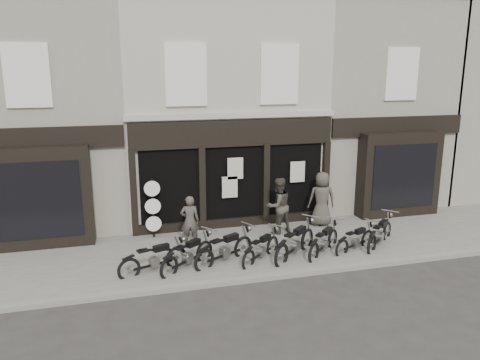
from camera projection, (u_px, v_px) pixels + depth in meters
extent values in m
plane|color=#2D2B28|center=(259.00, 261.00, 13.97)|extent=(90.00, 90.00, 0.00)
cube|color=#605C55|center=(250.00, 248.00, 14.80)|extent=(30.00, 4.20, 0.12)
cube|color=gray|center=(272.00, 276.00, 12.78)|extent=(30.00, 0.25, 0.13)
cube|color=#ABA493|center=(215.00, 107.00, 18.65)|extent=(7.20, 6.00, 8.20)
cube|color=black|center=(234.00, 133.00, 15.91)|extent=(7.10, 0.18, 0.90)
cube|color=black|center=(234.00, 188.00, 16.42)|extent=(6.50, 0.10, 2.95)
cube|color=black|center=(235.00, 223.00, 16.65)|extent=(7.10, 0.20, 0.44)
cube|color=#ACA395|center=(234.00, 116.00, 15.80)|extent=(7.30, 0.22, 0.18)
cube|color=silver|center=(186.00, 75.00, 15.08)|extent=(1.35, 0.12, 2.00)
cube|color=black|center=(186.00, 75.00, 15.11)|extent=(1.05, 0.06, 1.70)
cube|color=silver|center=(279.00, 74.00, 15.89)|extent=(1.35, 0.12, 2.00)
cube|color=black|center=(279.00, 74.00, 15.91)|extent=(1.05, 0.06, 1.70)
cube|color=black|center=(134.00, 194.00, 15.46)|extent=(0.22, 0.22, 3.00)
cube|color=black|center=(202.00, 190.00, 16.04)|extent=(0.22, 0.22, 3.00)
cube|color=black|center=(266.00, 185.00, 16.62)|extent=(0.22, 0.22, 3.00)
cube|color=black|center=(325.00, 181.00, 17.20)|extent=(0.22, 0.22, 3.00)
cube|color=beige|center=(235.00, 168.00, 16.07)|extent=(0.55, 0.04, 0.75)
cube|color=beige|center=(297.00, 172.00, 16.71)|extent=(0.55, 0.04, 0.75)
cube|color=beige|center=(230.00, 187.00, 16.18)|extent=(0.55, 0.04, 0.75)
cube|color=gray|center=(45.00, 111.00, 17.04)|extent=(5.50, 6.00, 8.20)
cube|color=black|center=(38.00, 198.00, 14.46)|extent=(3.20, 0.70, 3.20)
cube|color=black|center=(36.00, 201.00, 14.13)|extent=(2.60, 0.06, 2.40)
cube|color=black|center=(34.00, 139.00, 14.32)|extent=(5.40, 0.16, 0.70)
cube|color=silver|center=(27.00, 75.00, 13.89)|extent=(1.30, 0.10, 1.90)
cube|color=black|center=(27.00, 75.00, 13.91)|extent=(1.00, 0.06, 1.60)
cube|color=gray|center=(358.00, 104.00, 20.25)|extent=(5.50, 6.00, 8.20)
cube|color=black|center=(399.00, 174.00, 17.67)|extent=(3.20, 0.70, 3.20)
cube|color=black|center=(404.00, 176.00, 17.34)|extent=(2.60, 0.06, 2.40)
cube|color=black|center=(398.00, 126.00, 17.53)|extent=(5.40, 0.16, 0.70)
cube|color=silver|center=(402.00, 74.00, 17.10)|extent=(1.30, 0.10, 1.90)
cube|color=black|center=(401.00, 74.00, 17.12)|extent=(1.00, 0.06, 1.60)
torus|color=black|center=(176.00, 258.00, 13.37)|extent=(0.66, 0.31, 0.66)
torus|color=black|center=(129.00, 270.00, 12.58)|extent=(0.66, 0.31, 0.66)
cube|color=black|center=(153.00, 265.00, 12.98)|extent=(1.11, 0.44, 0.06)
cube|color=gray|center=(154.00, 262.00, 12.98)|extent=(0.28, 0.24, 0.25)
cube|color=black|center=(161.00, 248.00, 13.02)|extent=(0.48, 0.31, 0.17)
cube|color=black|center=(143.00, 251.00, 12.71)|extent=(0.34, 0.28, 0.06)
cylinder|color=gray|center=(182.00, 235.00, 13.33)|extent=(0.22, 0.55, 0.04)
torus|color=black|center=(204.00, 252.00, 13.78)|extent=(0.59, 0.49, 0.68)
torus|color=black|center=(169.00, 268.00, 12.65)|extent=(0.59, 0.49, 0.68)
cube|color=black|center=(187.00, 261.00, 13.23)|extent=(0.97, 0.78, 0.06)
cube|color=gray|center=(188.00, 258.00, 13.22)|extent=(0.30, 0.29, 0.26)
cube|color=black|center=(193.00, 243.00, 13.32)|extent=(0.47, 0.42, 0.17)
cube|color=black|center=(180.00, 248.00, 12.88)|extent=(0.36, 0.34, 0.06)
cylinder|color=gray|center=(209.00, 229.00, 13.80)|extent=(0.39, 0.48, 0.04)
torus|color=black|center=(243.00, 247.00, 14.10)|extent=(0.66, 0.42, 0.71)
torus|color=black|center=(204.00, 261.00, 13.09)|extent=(0.66, 0.42, 0.71)
cube|color=black|center=(224.00, 255.00, 13.60)|extent=(1.11, 0.63, 0.06)
cube|color=gray|center=(225.00, 252.00, 13.60)|extent=(0.31, 0.28, 0.27)
cube|color=black|center=(231.00, 238.00, 13.67)|extent=(0.50, 0.38, 0.18)
cube|color=black|center=(216.00, 241.00, 13.27)|extent=(0.37, 0.33, 0.06)
cylinder|color=gray|center=(248.00, 224.00, 14.09)|extent=(0.32, 0.55, 0.04)
torus|color=black|center=(272.00, 246.00, 14.31)|extent=(0.53, 0.47, 0.63)
torus|color=black|center=(248.00, 260.00, 13.24)|extent=(0.53, 0.47, 0.63)
cube|color=black|center=(261.00, 254.00, 13.78)|extent=(0.86, 0.75, 0.06)
cube|color=gray|center=(261.00, 252.00, 13.78)|extent=(0.28, 0.27, 0.24)
cube|color=black|center=(265.00, 238.00, 13.87)|extent=(0.42, 0.39, 0.16)
cube|color=black|center=(256.00, 242.00, 13.45)|extent=(0.33, 0.32, 0.06)
cylinder|color=gray|center=(276.00, 225.00, 14.33)|extent=(0.37, 0.43, 0.03)
torus|color=black|center=(307.00, 240.00, 14.65)|extent=(0.63, 0.55, 0.74)
torus|color=black|center=(281.00, 256.00, 13.40)|extent=(0.63, 0.55, 0.74)
cube|color=black|center=(295.00, 249.00, 14.03)|extent=(1.03, 0.87, 0.07)
cube|color=gray|center=(295.00, 246.00, 14.03)|extent=(0.33, 0.32, 0.28)
cube|color=black|center=(300.00, 231.00, 14.14)|extent=(0.50, 0.46, 0.19)
cube|color=black|center=(290.00, 235.00, 13.65)|extent=(0.39, 0.38, 0.07)
cylinder|color=gray|center=(311.00, 216.00, 14.68)|extent=(0.44, 0.51, 0.04)
torus|color=black|center=(332.00, 239.00, 14.84)|extent=(0.55, 0.50, 0.66)
torus|color=black|center=(314.00, 253.00, 13.70)|extent=(0.55, 0.50, 0.66)
cube|color=black|center=(323.00, 247.00, 14.28)|extent=(0.89, 0.80, 0.06)
cube|color=gray|center=(324.00, 244.00, 14.28)|extent=(0.29, 0.28, 0.25)
cube|color=black|center=(327.00, 231.00, 14.38)|extent=(0.44, 0.42, 0.16)
cube|color=black|center=(320.00, 235.00, 13.93)|extent=(0.35, 0.34, 0.06)
cylinder|color=gray|center=(336.00, 218.00, 14.86)|extent=(0.40, 0.44, 0.03)
torus|color=black|center=(367.00, 239.00, 14.91)|extent=(0.58, 0.32, 0.60)
torus|color=black|center=(342.00, 249.00, 14.12)|extent=(0.58, 0.32, 0.60)
cube|color=black|center=(355.00, 245.00, 14.52)|extent=(0.97, 0.48, 0.05)
cube|color=gray|center=(355.00, 243.00, 14.52)|extent=(0.26, 0.23, 0.23)
cube|color=black|center=(360.00, 231.00, 14.57)|extent=(0.43, 0.31, 0.15)
cube|color=black|center=(350.00, 233.00, 14.25)|extent=(0.31, 0.27, 0.05)
cylinder|color=gray|center=(372.00, 221.00, 14.90)|extent=(0.24, 0.48, 0.03)
torus|color=black|center=(387.00, 232.00, 15.47)|extent=(0.58, 0.51, 0.68)
torus|color=black|center=(372.00, 245.00, 14.31)|extent=(0.58, 0.51, 0.68)
cube|color=black|center=(379.00, 239.00, 14.90)|extent=(0.94, 0.81, 0.06)
cube|color=gray|center=(380.00, 237.00, 14.90)|extent=(0.30, 0.29, 0.26)
cube|color=black|center=(383.00, 223.00, 15.00)|extent=(0.46, 0.43, 0.17)
cube|color=black|center=(377.00, 227.00, 14.55)|extent=(0.36, 0.35, 0.06)
cylinder|color=gray|center=(390.00, 211.00, 15.50)|extent=(0.40, 0.47, 0.04)
imported|color=#443D38|center=(190.00, 221.00, 14.70)|extent=(0.64, 0.47, 1.63)
imported|color=#3D3A31|center=(278.00, 206.00, 15.81)|extent=(1.10, 0.97, 1.92)
imported|color=#423E37|center=(322.00, 199.00, 16.59)|extent=(1.05, 0.79, 1.95)
cylinder|color=black|center=(154.00, 240.00, 15.62)|extent=(0.33, 0.33, 0.06)
cylinder|color=black|center=(153.00, 210.00, 15.37)|extent=(0.06, 0.06, 2.13)
cylinder|color=black|center=(152.00, 188.00, 15.18)|extent=(0.52, 0.05, 0.52)
cylinder|color=silver|center=(152.00, 189.00, 15.15)|extent=(0.52, 0.02, 0.52)
cylinder|color=black|center=(153.00, 206.00, 15.32)|extent=(0.52, 0.05, 0.52)
cylinder|color=silver|center=(153.00, 206.00, 15.29)|extent=(0.52, 0.02, 0.52)
cylinder|color=black|center=(154.00, 224.00, 15.46)|extent=(0.52, 0.05, 0.52)
cylinder|color=silver|center=(154.00, 224.00, 15.44)|extent=(0.52, 0.02, 0.52)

